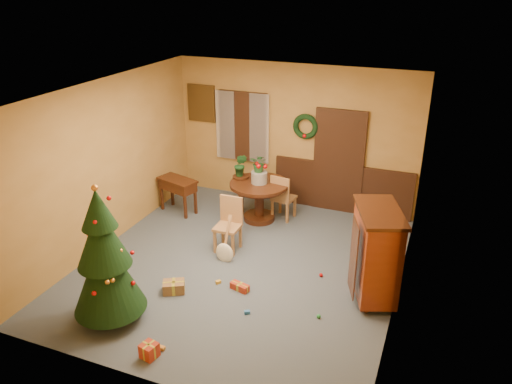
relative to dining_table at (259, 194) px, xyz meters
The scene contains 21 objects.
room_envelope 1.28m from the dining_table, 61.35° to the left, with size 5.50×5.50×5.50m.
dining_table is the anchor object (origin of this frame).
urn 0.35m from the dining_table, ahead, with size 0.31×0.31×0.22m, color slate.
centerpiece_plant 0.64m from the dining_table, ahead, with size 0.32×0.28×0.36m, color #1E4C23.
chair_near 1.23m from the dining_table, 93.73° to the right, with size 0.42×0.42×0.96m.
chair_far 0.45m from the dining_table, 23.11° to the left, with size 0.46×0.46×0.93m.
guitar 1.66m from the dining_table, 89.26° to the right, with size 0.32×0.15×0.74m, color #F6EECD, non-canonical shape.
plant_stand 0.45m from the dining_table, 165.82° to the left, with size 0.32×0.32×0.82m.
stand_plant 0.67m from the dining_table, 165.82° to the left, with size 0.25×0.20×0.46m, color #19471E.
christmas_tree 3.73m from the dining_table, 102.51° to the right, with size 0.99×0.99×2.04m.
writing_desk 1.67m from the dining_table, behind, with size 0.88×0.61×0.71m.
sideboard 3.04m from the dining_table, 34.65° to the right, with size 0.94×1.24×1.42m.
gift_a 2.81m from the dining_table, 96.62° to the right, with size 0.40×0.36×0.18m.
gift_b 4.13m from the dining_table, 88.40° to the right, with size 0.23×0.23×0.20m.
gift_c 3.32m from the dining_table, 118.44° to the right, with size 0.31×0.26×0.15m.
gift_d 2.46m from the dining_table, 75.76° to the right, with size 0.32×0.20×0.11m.
toy_a 3.03m from the dining_table, 71.95° to the right, with size 0.08×0.05×0.05m, color #2969B4.
toy_b 3.23m from the dining_table, 53.36° to the right, with size 0.06×0.06×0.06m, color #278F41.
toy_c 2.37m from the dining_table, 84.70° to the right, with size 0.08×0.05×0.05m, color gold.
toy_d 2.31m from the dining_table, 42.53° to the right, with size 0.06×0.06×0.06m, color red.
toy_e 3.97m from the dining_table, 87.23° to the right, with size 0.08×0.05×0.05m, color orange.
Camera 1 is at (2.85, -6.50, 4.46)m, focal length 35.00 mm.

